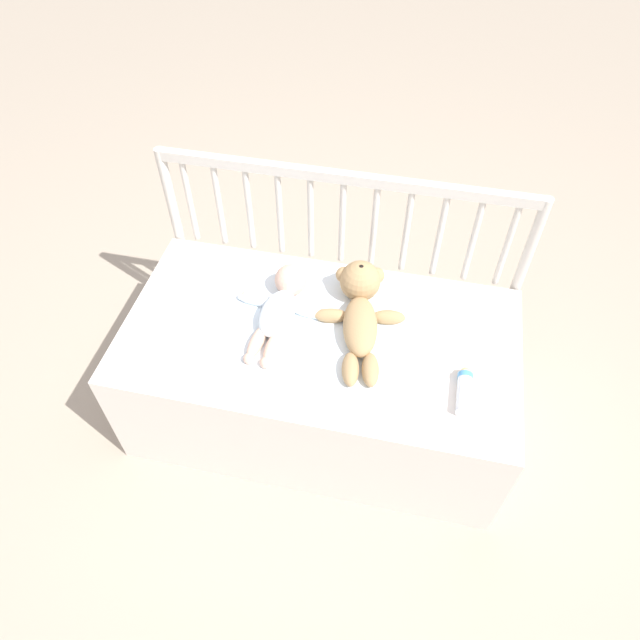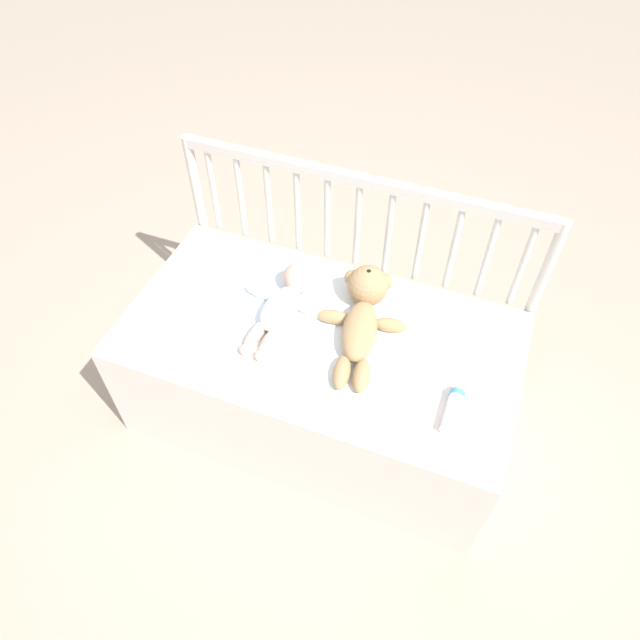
% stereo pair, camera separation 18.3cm
% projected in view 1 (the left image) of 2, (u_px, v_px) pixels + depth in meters
% --- Properties ---
extents(ground_plane, '(12.00, 12.00, 0.00)m').
position_uv_depth(ground_plane, '(320.00, 410.00, 2.22)').
color(ground_plane, tan).
extents(crib_mattress, '(1.30, 0.69, 0.46)m').
position_uv_depth(crib_mattress, '(320.00, 375.00, 2.05)').
color(crib_mattress, white).
rests_on(crib_mattress, ground_plane).
extents(crib_rail, '(1.30, 0.04, 0.84)m').
position_uv_depth(crib_rail, '(342.00, 231.00, 2.00)').
color(crib_rail, beige).
rests_on(crib_rail, ground_plane).
extents(blanket, '(0.82, 0.56, 0.01)m').
position_uv_depth(blanket, '(320.00, 327.00, 1.89)').
color(blanket, white).
rests_on(blanket, crib_mattress).
extents(teddy_bear, '(0.31, 0.48, 0.14)m').
position_uv_depth(teddy_bear, '(360.00, 307.00, 1.88)').
color(teddy_bear, tan).
rests_on(teddy_bear, crib_mattress).
extents(baby, '(0.33, 0.41, 0.11)m').
position_uv_depth(baby, '(281.00, 306.00, 1.90)').
color(baby, white).
rests_on(baby, crib_mattress).
extents(baby_bottle, '(0.05, 0.16, 0.05)m').
position_uv_depth(baby_bottle, '(465.00, 390.00, 1.70)').
color(baby_bottle, white).
rests_on(baby_bottle, crib_mattress).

